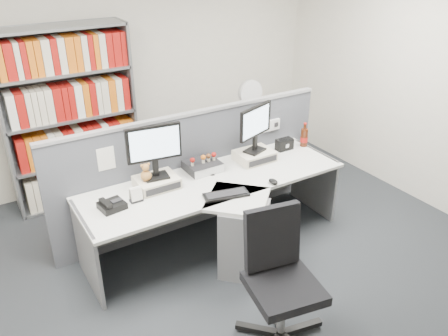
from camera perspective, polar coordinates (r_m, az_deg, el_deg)
ground at (r=4.23m, az=4.76°, el=-14.69°), size 5.50×5.50×0.00m
room_shell at (r=3.32m, az=5.94°, el=9.10°), size 5.04×5.54×2.72m
partition at (r=4.74m, az=-3.74°, el=-0.12°), size 3.00×0.08×1.27m
desk at (r=4.34m, az=0.38°, el=-5.75°), size 2.60×1.20×0.72m
monitor_riser_left at (r=4.27m, az=-8.36°, el=-1.77°), size 0.38×0.31×0.10m
monitor_riser_right at (r=4.75m, az=3.84°, el=1.54°), size 0.38×0.31×0.10m
monitor_left at (r=4.11m, az=-8.69°, el=2.56°), size 0.50×0.19×0.51m
monitor_right at (r=4.61m, az=3.95°, el=5.38°), size 0.46×0.22×0.49m
desktop_pc at (r=4.54m, az=-2.67°, el=0.24°), size 0.33×0.29×0.09m
figurines at (r=4.49m, az=-2.43°, el=1.29°), size 0.29×0.05×0.09m
keyboard at (r=4.10m, az=0.26°, el=-3.33°), size 0.43×0.24×0.03m
mouse at (r=4.32m, az=6.15°, el=-1.68°), size 0.07×0.11×0.04m
desk_phone at (r=4.02m, az=-13.85°, el=-4.53°), size 0.23×0.21×0.09m
desk_calendar at (r=4.08m, az=-10.93°, el=-3.40°), size 0.11×0.08×0.13m
plush_toy at (r=4.17m, az=-9.71°, el=-0.67°), size 0.10×0.10×0.17m
speaker at (r=5.02m, az=7.53°, el=2.95°), size 0.18×0.10×0.12m
cola_bottle at (r=5.12m, az=9.95°, el=3.78°), size 0.08×0.08×0.27m
shelving_unit at (r=5.38m, az=-18.57°, el=5.66°), size 1.41×0.40×2.00m
filing_cabinet at (r=6.01m, az=3.08°, el=2.82°), size 0.45×0.61×0.70m
desk_fan at (r=5.76m, az=3.25°, el=9.01°), size 0.31×0.19×0.53m
office_chair at (r=3.50m, az=6.90°, el=-13.15°), size 0.69×0.68×1.05m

